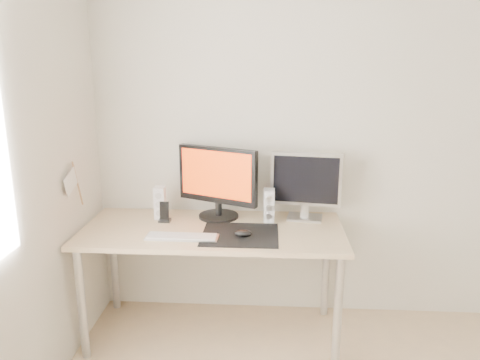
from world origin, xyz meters
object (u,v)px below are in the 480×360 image
object	(u,v)px
main_monitor	(218,180)
keyboard	(182,237)
speaker_right	(269,206)
phone_dock	(165,216)
desk	(213,240)
mouse	(243,233)
speaker_left	(160,203)
second_monitor	(306,183)

from	to	relation	value
main_monitor	keyboard	xyz separation A→B (m)	(-0.17, -0.37, -0.25)
speaker_right	phone_dock	world-z (taller)	speaker_right
desk	phone_dock	size ratio (longest dim) A/B	12.13
mouse	main_monitor	size ratio (longest dim) A/B	0.20
speaker_left	phone_dock	distance (m)	0.10
mouse	speaker_left	xyz separation A→B (m)	(-0.55, 0.29, 0.08)
mouse	speaker_right	distance (m)	0.32
second_monitor	speaker_left	xyz separation A→B (m)	(-0.93, -0.05, -0.13)
desk	speaker_right	size ratio (longest dim) A/B	7.53
main_monitor	phone_dock	bearing A→B (deg)	-163.45
desk	second_monitor	size ratio (longest dim) A/B	3.55
mouse	main_monitor	bearing A→B (deg)	119.16
speaker_right	keyboard	size ratio (longest dim) A/B	0.50
second_monitor	keyboard	distance (m)	0.86
speaker_left	speaker_right	distance (m)	0.70
speaker_right	keyboard	bearing A→B (deg)	-147.98
second_monitor	speaker_left	bearing A→B (deg)	-176.81
speaker_right	mouse	bearing A→B (deg)	-118.61
desk	second_monitor	distance (m)	0.69
desk	mouse	bearing A→B (deg)	-33.96
desk	main_monitor	bearing A→B (deg)	86.62
keyboard	main_monitor	bearing A→B (deg)	65.34
desk	speaker_right	world-z (taller)	speaker_right
mouse	phone_dock	size ratio (longest dim) A/B	0.80
desk	phone_dock	xyz separation A→B (m)	(-0.32, 0.10, 0.12)
second_monitor	phone_dock	xyz separation A→B (m)	(-0.89, -0.11, -0.20)
speaker_right	phone_dock	distance (m)	0.67
speaker_left	speaker_right	bearing A→B (deg)	-1.43
mouse	keyboard	size ratio (longest dim) A/B	0.25
main_monitor	phone_dock	distance (m)	0.41
speaker_left	speaker_right	size ratio (longest dim) A/B	1.00
main_monitor	speaker_right	size ratio (longest dim) A/B	2.46
second_monitor	keyboard	bearing A→B (deg)	-152.39
second_monitor	phone_dock	world-z (taller)	second_monitor
keyboard	speaker_left	bearing A→B (deg)	121.15
speaker_left	second_monitor	bearing A→B (deg)	3.19
main_monitor	desk	bearing A→B (deg)	-93.38
desk	phone_dock	world-z (taller)	phone_dock
second_monitor	keyboard	xyz separation A→B (m)	(-0.73, -0.38, -0.23)
second_monitor	speaker_right	xyz separation A→B (m)	(-0.23, -0.07, -0.13)
mouse	speaker_right	size ratio (longest dim) A/B	0.50
second_monitor	speaker_right	size ratio (longest dim) A/B	2.12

